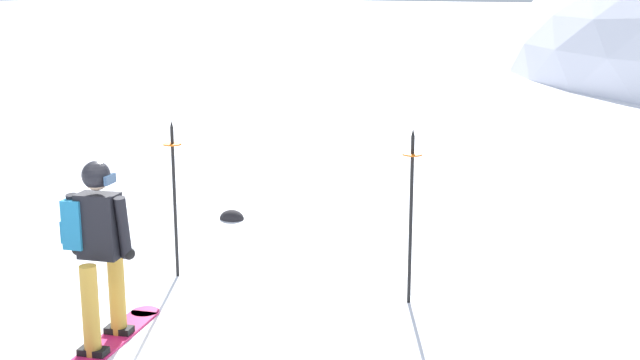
# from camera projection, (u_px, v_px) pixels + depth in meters

# --- Properties ---
(snowboarder_main) EXTENTS (0.81, 1.75, 1.71)m
(snowboarder_main) POSITION_uv_depth(u_px,v_px,m) (98.00, 249.00, 7.29)
(snowboarder_main) COLOR #D11E5B
(snowboarder_main) RESTS_ON ground
(piste_marker_near) EXTENTS (0.20, 0.20, 1.82)m
(piste_marker_near) POSITION_uv_depth(u_px,v_px,m) (411.00, 205.00, 8.28)
(piste_marker_near) COLOR black
(piste_marker_near) RESTS_ON ground
(piste_marker_far) EXTENTS (0.20, 0.20, 1.77)m
(piste_marker_far) POSITION_uv_depth(u_px,v_px,m) (174.00, 188.00, 9.07)
(piste_marker_far) COLOR black
(piste_marker_far) RESTS_ON ground
(rock_dark) EXTENTS (0.36, 0.31, 0.25)m
(rock_dark) POSITION_uv_depth(u_px,v_px,m) (232.00, 219.00, 11.56)
(rock_dark) COLOR #282628
(rock_dark) RESTS_ON ground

